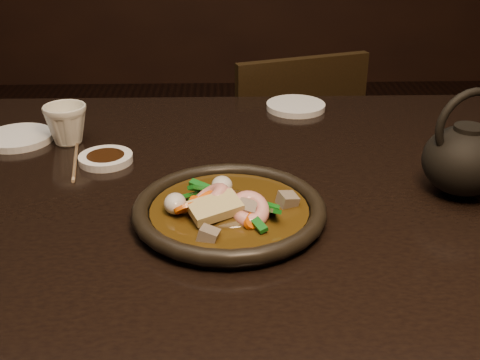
{
  "coord_description": "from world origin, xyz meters",
  "views": [
    {
      "loc": [
        0.15,
        -0.91,
        1.2
      ],
      "look_at": [
        0.17,
        -0.1,
        0.8
      ],
      "focal_mm": 45.0,
      "sensor_mm": 36.0,
      "label": 1
    }
  ],
  "objects_px": {
    "table": "(141,222)",
    "plate": "(229,211)",
    "teapot": "(465,157)",
    "chair": "(282,172)",
    "tea_cup": "(66,123)"
  },
  "relations": [
    {
      "from": "table",
      "to": "teapot",
      "type": "distance_m",
      "value": 0.55
    },
    {
      "from": "teapot",
      "to": "plate",
      "type": "bearing_deg",
      "value": 176.33
    },
    {
      "from": "plate",
      "to": "teapot",
      "type": "height_order",
      "value": "teapot"
    },
    {
      "from": "chair",
      "to": "teapot",
      "type": "xyz_separation_m",
      "value": [
        0.21,
        -0.74,
        0.38
      ]
    },
    {
      "from": "chair",
      "to": "teapot",
      "type": "relative_size",
      "value": 4.62
    },
    {
      "from": "chair",
      "to": "plate",
      "type": "bearing_deg",
      "value": 60.34
    },
    {
      "from": "plate",
      "to": "tea_cup",
      "type": "xyz_separation_m",
      "value": [
        -0.31,
        0.31,
        0.03
      ]
    },
    {
      "from": "table",
      "to": "teapot",
      "type": "bearing_deg",
      "value": -5.93
    },
    {
      "from": "table",
      "to": "plate",
      "type": "relative_size",
      "value": 5.52
    },
    {
      "from": "chair",
      "to": "teapot",
      "type": "distance_m",
      "value": 0.86
    },
    {
      "from": "tea_cup",
      "to": "teapot",
      "type": "relative_size",
      "value": 0.47
    },
    {
      "from": "plate",
      "to": "teapot",
      "type": "relative_size",
      "value": 1.66
    },
    {
      "from": "table",
      "to": "tea_cup",
      "type": "height_order",
      "value": "tea_cup"
    },
    {
      "from": "table",
      "to": "plate",
      "type": "xyz_separation_m",
      "value": [
        0.15,
        -0.13,
        0.09
      ]
    },
    {
      "from": "table",
      "to": "chair",
      "type": "xyz_separation_m",
      "value": [
        0.32,
        0.69,
        -0.23
      ]
    }
  ]
}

